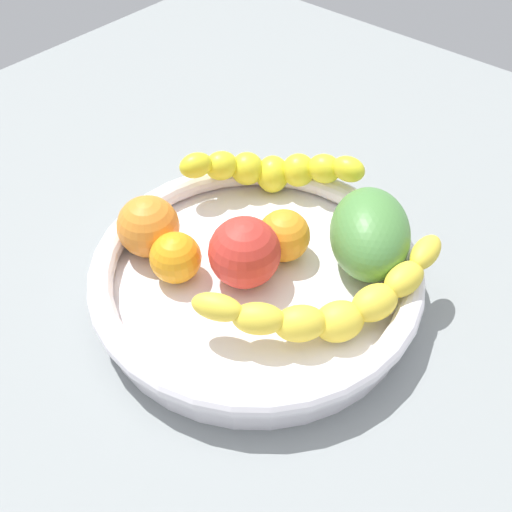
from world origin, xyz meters
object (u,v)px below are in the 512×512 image
object	(u,v)px
fruit_bowl	(256,277)
orange_mid_left	(286,237)
orange_mid_right	(148,226)
tomato_red	(245,252)
banana_draped_left	(335,305)
orange_front	(175,258)
banana_draped_right	(273,170)
mango_green	(370,233)

from	to	relation	value
fruit_bowl	orange_mid_left	size ratio (longest dim) A/B	6.12
orange_mid_right	tomato_red	distance (cm)	10.49
orange_mid_left	fruit_bowl	bearing A→B (deg)	-94.57
banana_draped_left	orange_mid_right	xyz separation A→B (cm)	(-19.98, -3.97, 0.24)
fruit_bowl	banana_draped_left	xyz separation A→B (cm)	(9.18, 0.02, 2.78)
orange_front	tomato_red	size ratio (longest dim) A/B	0.72
fruit_bowl	tomato_red	bearing A→B (deg)	-138.79
fruit_bowl	banana_draped_right	bearing A→B (deg)	122.79
banana_draped_left	orange_mid_left	bearing A→B (deg)	154.52
banana_draped_left	orange_front	xyz separation A→B (cm)	(-15.21, -4.88, -0.37)
banana_draped_left	orange_mid_right	size ratio (longest dim) A/B	3.52
banana_draped_right	banana_draped_left	bearing A→B (deg)	-34.28
banana_draped_right	mango_green	xyz separation A→B (cm)	(13.99, -2.07, 0.33)
orange_mid_right	mango_green	bearing A→B (deg)	36.64
banana_draped_right	orange_front	bearing A→B (deg)	-85.79
banana_draped_right	mango_green	distance (cm)	14.15
tomato_red	mango_green	world-z (taller)	mango_green
tomato_red	fruit_bowl	bearing A→B (deg)	41.21
fruit_bowl	tomato_red	distance (cm)	3.54
orange_front	fruit_bowl	bearing A→B (deg)	38.92
orange_mid_right	mango_green	distance (cm)	21.91
tomato_red	mango_green	size ratio (longest dim) A/B	0.62
tomato_red	banana_draped_right	bearing A→B (deg)	118.22
banana_draped_right	orange_mid_left	distance (cm)	10.29
orange_front	tomato_red	world-z (taller)	tomato_red
tomato_red	mango_green	xyz separation A→B (cm)	(7.60, 9.84, 0.14)
banana_draped_left	tomato_red	world-z (taller)	tomato_red
fruit_bowl	banana_draped_right	xyz separation A→B (cm)	(-7.21, 11.19, 3.18)
banana_draped_left	orange_front	distance (cm)	15.98
fruit_bowl	orange_mid_right	bearing A→B (deg)	-159.89
banana_draped_right	mango_green	bearing A→B (deg)	-8.42
fruit_bowl	orange_mid_left	distance (cm)	4.95
banana_draped_left	banana_draped_right	xyz separation A→B (cm)	(-16.39, 11.18, 0.40)
banana_draped_left	tomato_red	size ratio (longest dim) A/B	3.17
tomato_red	banana_draped_left	bearing A→B (deg)	4.20
banana_draped_right	fruit_bowl	bearing A→B (deg)	-57.21
tomato_red	mango_green	distance (cm)	12.43
orange_mid_right	banana_draped_left	bearing A→B (deg)	11.24
orange_front	orange_mid_left	size ratio (longest dim) A/B	0.95
orange_mid_left	mango_green	distance (cm)	8.14
orange_mid_left	tomato_red	size ratio (longest dim) A/B	0.76
fruit_bowl	orange_front	distance (cm)	8.11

